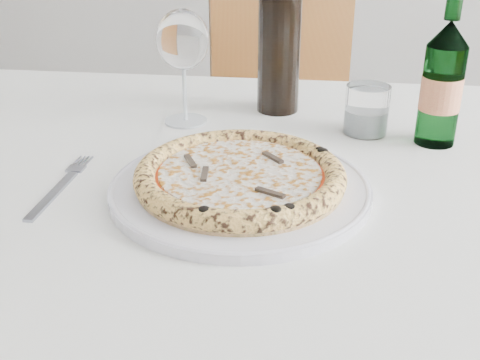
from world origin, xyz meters
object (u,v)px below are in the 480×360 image
at_px(dining_table, 248,212).
at_px(tumbler, 366,113).
at_px(chair_far, 288,124).
at_px(beer_bottle, 442,84).
at_px(wine_glass, 183,42).
at_px(wine_bottle, 279,39).
at_px(pizza, 240,176).
at_px(plate, 240,188).

distance_m(dining_table, tumbler, 0.26).
relative_size(dining_table, chair_far, 1.64).
xyz_separation_m(chair_far, beer_bottle, (0.26, -0.65, 0.32)).
bearing_deg(tumbler, chair_far, 104.04).
distance_m(tumbler, beer_bottle, 0.13).
distance_m(chair_far, beer_bottle, 0.77).
height_order(wine_glass, wine_bottle, wine_bottle).
xyz_separation_m(chair_far, tumbler, (0.16, -0.62, 0.26)).
relative_size(wine_glass, beer_bottle, 0.80).
xyz_separation_m(pizza, wine_bottle, (0.03, 0.35, 0.11)).
distance_m(dining_table, wine_bottle, 0.33).
height_order(plate, wine_glass, wine_glass).
bearing_deg(wine_glass, dining_table, -51.32).
bearing_deg(chair_far, pizza, -91.60).
xyz_separation_m(dining_table, plate, (0.00, -0.10, 0.09)).
distance_m(dining_table, plate, 0.14).
distance_m(plate, wine_glass, 0.32).
height_order(plate, beer_bottle, beer_bottle).
relative_size(pizza, beer_bottle, 1.15).
relative_size(chair_far, wine_bottle, 3.01).
xyz_separation_m(pizza, beer_bottle, (0.29, 0.22, 0.07)).
distance_m(plate, wine_bottle, 0.37).
relative_size(chair_far, beer_bottle, 3.80).
distance_m(pizza, beer_bottle, 0.37).
relative_size(plate, tumbler, 4.30).
bearing_deg(chair_far, wine_glass, -104.15).
bearing_deg(pizza, wine_glass, 116.32).
xyz_separation_m(chair_far, plate, (-0.02, -0.87, 0.23)).
bearing_deg(wine_bottle, tumbler, -32.39).
bearing_deg(plate, wine_bottle, 85.73).
distance_m(wine_glass, tumbler, 0.33).
height_order(chair_far, wine_glass, wine_glass).
distance_m(beer_bottle, wine_bottle, 0.29).
height_order(dining_table, wine_glass, wine_glass).
bearing_deg(tumbler, beer_bottle, -15.62).
bearing_deg(wine_bottle, dining_table, -95.99).
bearing_deg(pizza, chair_far, 88.40).
xyz_separation_m(tumbler, wine_bottle, (-0.15, 0.10, 0.10)).
relative_size(chair_far, tumbler, 11.43).
relative_size(tumbler, beer_bottle, 0.33).
xyz_separation_m(dining_table, tumbler, (0.18, 0.15, 0.12)).
relative_size(plate, wine_bottle, 1.13).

